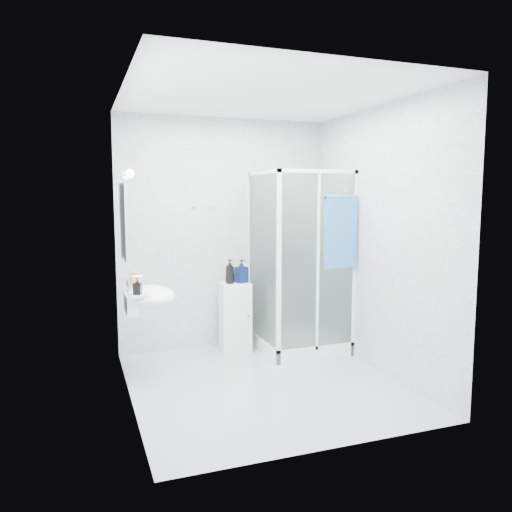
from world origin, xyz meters
name	(u,v)px	position (x,y,z in m)	size (l,w,h in m)	color
room	(264,244)	(0.00, 0.00, 1.30)	(2.40, 2.60, 2.60)	silver
shower_enclosure	(296,313)	(0.67, 0.77, 0.45)	(0.90, 0.95, 2.00)	white
wall_basin	(148,297)	(-0.99, 0.45, 0.80)	(0.46, 0.56, 0.35)	white
mirror	(123,222)	(-1.19, 0.45, 1.50)	(0.02, 0.60, 0.70)	white
vanity_lights	(127,174)	(-1.14, 0.45, 1.92)	(0.10, 0.40, 0.08)	silver
wall_hooks	(203,206)	(-0.25, 1.26, 1.62)	(0.23, 0.06, 0.03)	silver
storage_cabinet	(235,317)	(0.05, 1.05, 0.39)	(0.35, 0.36, 0.77)	white
hand_towel	(340,230)	(0.98, 0.37, 1.38)	(0.36, 0.05, 0.76)	teal
shampoo_bottle_a	(230,271)	(-0.01, 1.02, 0.91)	(0.10, 0.10, 0.27)	black
shampoo_bottle_b	(241,271)	(0.12, 1.03, 0.90)	(0.12, 0.12, 0.26)	#0A1B41
soap_dispenser_orange	(132,281)	(-1.11, 0.57, 0.94)	(0.12, 0.12, 0.15)	#B16014
soap_dispenser_black	(137,286)	(-1.10, 0.26, 0.94)	(0.07, 0.07, 0.15)	black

